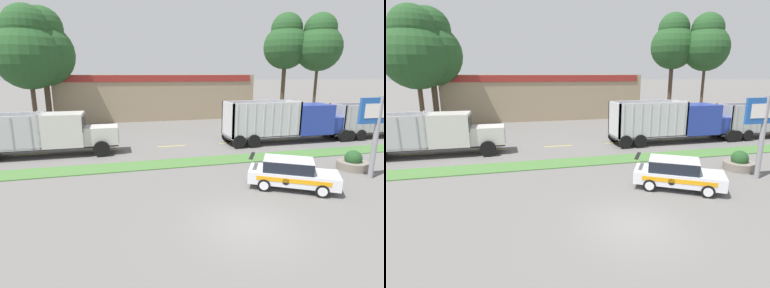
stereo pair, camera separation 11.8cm
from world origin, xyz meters
TOP-DOWN VIEW (x-y plane):
  - ground_plane at (0.00, 0.00)m, footprint 600.00×600.00m
  - grass_verge at (0.00, 9.02)m, footprint 120.00×2.04m
  - centre_line_2 at (-11.37, 14.04)m, footprint 2.40×0.14m
  - centre_line_3 at (-5.97, 14.04)m, footprint 2.40×0.14m
  - centre_line_4 at (-0.57, 14.04)m, footprint 2.40×0.14m
  - centre_line_5 at (4.83, 14.04)m, footprint 2.40×0.14m
  - centre_line_6 at (10.23, 14.04)m, footprint 2.40×0.14m
  - centre_line_7 at (15.63, 14.04)m, footprint 2.40×0.14m
  - centre_line_8 at (21.03, 14.04)m, footprint 2.40×0.14m
  - dump_truck_lead at (10.90, 13.13)m, footprint 11.88×2.84m
  - dump_truck_mid at (-9.97, 13.28)m, footprint 12.28×2.73m
  - rally_car at (3.81, 3.16)m, footprint 4.77×3.87m
  - store_sign_post at (9.23, 3.44)m, footprint 2.62×0.28m
  - stone_planter at (9.45, 5.08)m, footprint 1.88×1.88m
  - store_building_backdrop at (0.63, 33.85)m, footprint 25.33×12.10m
  - tree_behind_left at (17.59, 27.57)m, footprint 5.83×5.83m
  - tree_behind_centre at (-12.35, 27.07)m, footprint 6.75×6.75m
  - tree_behind_right at (-13.46, 25.57)m, footprint 6.88×6.88m
  - tree_behind_far_right at (21.13, 25.41)m, footprint 5.86×5.86m

SIDE VIEW (x-z plane):
  - ground_plane at x=0.00m, z-range 0.00..0.00m
  - centre_line_2 at x=-11.37m, z-range 0.00..0.01m
  - centre_line_3 at x=-5.97m, z-range 0.00..0.01m
  - centre_line_4 at x=-0.57m, z-range 0.00..0.01m
  - centre_line_5 at x=4.83m, z-range 0.00..0.01m
  - centre_line_6 at x=10.23m, z-range 0.00..0.01m
  - centre_line_7 at x=15.63m, z-range 0.00..0.01m
  - centre_line_8 at x=21.03m, z-range 0.00..0.01m
  - grass_verge at x=0.00m, z-range 0.00..0.06m
  - stone_planter at x=9.45m, z-range -0.19..1.04m
  - rally_car at x=3.81m, z-range 0.01..1.64m
  - dump_truck_mid at x=-9.97m, z-range -0.14..3.31m
  - dump_truck_lead at x=10.90m, z-range -0.14..3.62m
  - store_building_backdrop at x=0.63m, z-range 0.00..5.81m
  - store_sign_post at x=9.23m, z-range 0.98..5.74m
  - tree_behind_right at x=-13.46m, z-range 1.96..14.83m
  - tree_behind_centre at x=-12.35m, z-range 2.10..15.10m
  - tree_behind_far_right at x=21.13m, z-range 2.96..16.53m
  - tree_behind_left at x=17.59m, z-range 3.07..16.87m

